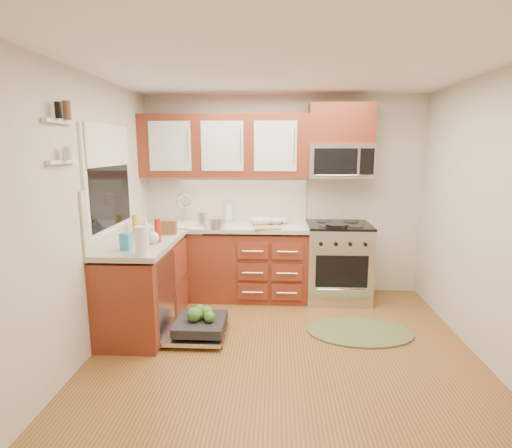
# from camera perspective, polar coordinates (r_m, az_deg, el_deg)

# --- Properties ---
(floor) EXTENTS (3.50, 3.50, 0.00)m
(floor) POSITION_cam_1_polar(r_m,az_deg,el_deg) (3.84, 3.99, -18.11)
(floor) COLOR brown
(floor) RESTS_ON ground
(ceiling) EXTENTS (3.50, 3.50, 0.00)m
(ceiling) POSITION_cam_1_polar(r_m,az_deg,el_deg) (3.42, 4.57, 21.67)
(ceiling) COLOR white
(ceiling) RESTS_ON ground
(wall_back) EXTENTS (3.50, 0.04, 2.50)m
(wall_back) POSITION_cam_1_polar(r_m,az_deg,el_deg) (5.14, 3.85, 4.04)
(wall_back) COLOR beige
(wall_back) RESTS_ON ground
(wall_front) EXTENTS (3.50, 0.04, 2.50)m
(wall_front) POSITION_cam_1_polar(r_m,az_deg,el_deg) (1.72, 5.50, -9.79)
(wall_front) COLOR beige
(wall_front) RESTS_ON ground
(wall_left) EXTENTS (0.04, 3.50, 2.50)m
(wall_left) POSITION_cam_1_polar(r_m,az_deg,el_deg) (3.80, -23.16, 0.79)
(wall_left) COLOR beige
(wall_left) RESTS_ON ground
(wall_right) EXTENTS (0.04, 3.50, 2.50)m
(wall_right) POSITION_cam_1_polar(r_m,az_deg,el_deg) (3.87, 31.13, 0.27)
(wall_right) COLOR beige
(wall_right) RESTS_ON ground
(base_cabinet_back) EXTENTS (2.05, 0.60, 0.85)m
(base_cabinet_back) POSITION_cam_1_polar(r_m,az_deg,el_deg) (5.06, -4.50, -5.64)
(base_cabinet_back) COLOR maroon
(base_cabinet_back) RESTS_ON ground
(base_cabinet_left) EXTENTS (0.60, 1.25, 0.85)m
(base_cabinet_left) POSITION_cam_1_polar(r_m,az_deg,el_deg) (4.36, -15.72, -8.75)
(base_cabinet_left) COLOR maroon
(base_cabinet_left) RESTS_ON ground
(countertop_back) EXTENTS (2.07, 0.64, 0.05)m
(countertop_back) POSITION_cam_1_polar(r_m,az_deg,el_deg) (4.93, -4.60, -0.37)
(countertop_back) COLOR beige
(countertop_back) RESTS_ON base_cabinet_back
(countertop_left) EXTENTS (0.64, 1.27, 0.05)m
(countertop_left) POSITION_cam_1_polar(r_m,az_deg,el_deg) (4.22, -15.92, -2.67)
(countertop_left) COLOR beige
(countertop_left) RESTS_ON base_cabinet_left
(backsplash_back) EXTENTS (2.05, 0.02, 0.57)m
(backsplash_back) POSITION_cam_1_polar(r_m,az_deg,el_deg) (5.17, -4.22, 3.63)
(backsplash_back) COLOR beige
(backsplash_back) RESTS_ON ground
(backsplash_left) EXTENTS (0.02, 1.25, 0.57)m
(backsplash_left) POSITION_cam_1_polar(r_m,az_deg,el_deg) (4.27, -19.88, 1.49)
(backsplash_left) COLOR beige
(backsplash_left) RESTS_ON ground
(upper_cabinets) EXTENTS (2.05, 0.35, 0.75)m
(upper_cabinets) POSITION_cam_1_polar(r_m,az_deg,el_deg) (4.98, -4.56, 11.02)
(upper_cabinets) COLOR maroon
(upper_cabinets) RESTS_ON ground
(cabinet_over_mw) EXTENTS (0.76, 0.35, 0.47)m
(cabinet_over_mw) POSITION_cam_1_polar(r_m,az_deg,el_deg) (5.00, 12.06, 13.80)
(cabinet_over_mw) COLOR maroon
(cabinet_over_mw) RESTS_ON ground
(range) EXTENTS (0.76, 0.64, 0.95)m
(range) POSITION_cam_1_polar(r_m,az_deg,el_deg) (5.04, 11.58, -5.30)
(range) COLOR silver
(range) RESTS_ON ground
(microwave) EXTENTS (0.76, 0.38, 0.40)m
(microwave) POSITION_cam_1_polar(r_m,az_deg,el_deg) (4.97, 11.91, 8.80)
(microwave) COLOR silver
(microwave) RESTS_ON ground
(sink) EXTENTS (0.62, 0.50, 0.26)m
(sink) POSITION_cam_1_polar(r_m,az_deg,el_deg) (5.03, -10.55, -1.47)
(sink) COLOR white
(sink) RESTS_ON ground
(dishwasher) EXTENTS (0.70, 0.60, 0.20)m
(dishwasher) POSITION_cam_1_polar(r_m,az_deg,el_deg) (4.13, -8.48, -14.44)
(dishwasher) COLOR silver
(dishwasher) RESTS_ON ground
(window) EXTENTS (0.03, 1.05, 1.05)m
(window) POSITION_cam_1_polar(r_m,az_deg,el_deg) (4.21, -20.31, 6.00)
(window) COLOR white
(window) RESTS_ON ground
(window_blind) EXTENTS (0.02, 0.96, 0.40)m
(window_blind) POSITION_cam_1_polar(r_m,az_deg,el_deg) (4.19, -20.29, 10.51)
(window_blind) COLOR white
(window_blind) RESTS_ON ground
(shelf_upper) EXTENTS (0.04, 0.40, 0.03)m
(shelf_upper) POSITION_cam_1_polar(r_m,az_deg,el_deg) (3.43, -26.31, 13.00)
(shelf_upper) COLOR white
(shelf_upper) RESTS_ON ground
(shelf_lower) EXTENTS (0.04, 0.40, 0.03)m
(shelf_lower) POSITION_cam_1_polar(r_m,az_deg,el_deg) (3.43, -25.89, 8.01)
(shelf_lower) COLOR white
(shelf_lower) RESTS_ON ground
(rug) EXTENTS (1.23, 0.97, 0.02)m
(rug) POSITION_cam_1_polar(r_m,az_deg,el_deg) (4.35, 14.66, -14.65)
(rug) COLOR #556238
(rug) RESTS_ON ground
(skillet) EXTENTS (0.30, 0.30, 0.05)m
(skillet) POSITION_cam_1_polar(r_m,az_deg,el_deg) (4.67, 11.45, -0.27)
(skillet) COLOR black
(skillet) RESTS_ON range
(stock_pot) EXTENTS (0.21, 0.21, 0.13)m
(stock_pot) POSITION_cam_1_polar(r_m,az_deg,el_deg) (4.71, -5.66, 0.17)
(stock_pot) COLOR silver
(stock_pot) RESTS_ON countertop_back
(cutting_board) EXTENTS (0.33, 0.23, 0.02)m
(cutting_board) POSITION_cam_1_polar(r_m,az_deg,el_deg) (4.67, 1.66, -0.53)
(cutting_board) COLOR #A8824C
(cutting_board) RESTS_ON countertop_back
(canister) EXTENTS (0.11, 0.11, 0.17)m
(canister) POSITION_cam_1_polar(r_m,az_deg,el_deg) (4.83, -7.73, 0.64)
(canister) COLOR silver
(canister) RESTS_ON countertop_back
(paper_towel_roll) EXTENTS (0.15, 0.15, 0.26)m
(paper_towel_roll) POSITION_cam_1_polar(r_m,az_deg,el_deg) (3.63, -15.95, -2.36)
(paper_towel_roll) COLOR white
(paper_towel_roll) RESTS_ON countertop_left
(mustard_bottle) EXTENTS (0.08, 0.08, 0.21)m
(mustard_bottle) POSITION_cam_1_polar(r_m,az_deg,el_deg) (4.55, -16.85, -0.07)
(mustard_bottle) COLOR gold
(mustard_bottle) RESTS_ON countertop_left
(red_bottle) EXTENTS (0.08, 0.08, 0.24)m
(red_bottle) POSITION_cam_1_polar(r_m,az_deg,el_deg) (4.09, -13.85, -0.92)
(red_bottle) COLOR red
(red_bottle) RESTS_ON countertop_left
(wooden_box) EXTENTS (0.16, 0.12, 0.15)m
(wooden_box) POSITION_cam_1_polar(r_m,az_deg,el_deg) (4.46, -12.31, -0.46)
(wooden_box) COLOR brown
(wooden_box) RESTS_ON countertop_left
(blue_carton) EXTENTS (0.11, 0.08, 0.16)m
(blue_carton) POSITION_cam_1_polar(r_m,az_deg,el_deg) (3.87, -18.11, -2.44)
(blue_carton) COLOR #2994C0
(blue_carton) RESTS_ON countertop_left
(bowl_a) EXTENTS (0.29, 0.29, 0.06)m
(bowl_a) POSITION_cam_1_polar(r_m,az_deg,el_deg) (4.96, 2.55, 0.36)
(bowl_a) COLOR #999999
(bowl_a) RESTS_ON countertop_back
(bowl_b) EXTENTS (0.34, 0.34, 0.08)m
(bowl_b) POSITION_cam_1_polar(r_m,az_deg,el_deg) (4.88, 0.78, 0.32)
(bowl_b) COLOR #999999
(bowl_b) RESTS_ON countertop_back
(cup) EXTENTS (0.14, 0.14, 0.08)m
(cup) POSITION_cam_1_polar(r_m,az_deg,el_deg) (4.98, 4.01, 0.53)
(cup) COLOR #999999
(cup) RESTS_ON countertop_back
(soap_bottle_a) EXTENTS (0.13, 0.13, 0.30)m
(soap_bottle_a) POSITION_cam_1_polar(r_m,az_deg,el_deg) (5.13, -3.95, 2.07)
(soap_bottle_a) COLOR #999999
(soap_bottle_a) RESTS_ON countertop_back
(soap_bottle_b) EXTENTS (0.12, 0.12, 0.21)m
(soap_bottle_b) POSITION_cam_1_polar(r_m,az_deg,el_deg) (4.35, -15.49, -0.53)
(soap_bottle_b) COLOR #999999
(soap_bottle_b) RESTS_ON countertop_left
(soap_bottle_c) EXTENTS (0.16, 0.16, 0.16)m
(soap_bottle_c) POSITION_cam_1_polar(r_m,az_deg,el_deg) (4.07, -14.58, -1.56)
(soap_bottle_c) COLOR #999999
(soap_bottle_c) RESTS_ON countertop_left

